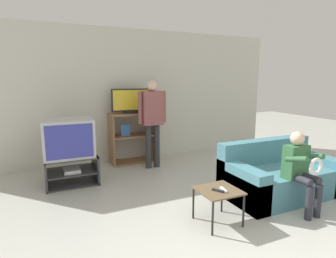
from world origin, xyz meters
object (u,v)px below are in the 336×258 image
Objects in this scene: media_shelf at (132,137)px; television_flat at (131,102)px; tv_stand at (71,170)px; remote_control_white at (224,190)px; person_standing_adult at (152,115)px; remote_control_black at (218,191)px; couch at (278,176)px; snack_table at (218,193)px; person_seated_child at (300,166)px; television_main at (68,138)px.

media_shelf is 0.70m from television_flat.
remote_control_white is at bearing -55.13° from tv_stand.
person_standing_adult reaches higher than media_shelf.
remote_control_black is 1.00× the size of remote_control_white.
couch is (1.43, -2.37, -0.94)m from television_flat.
tv_stand is 2.46m from remote_control_black.
person_standing_adult is (0.25, -0.47, 0.48)m from media_shelf.
remote_control_white is 0.09× the size of person_standing_adult.
person_standing_adult reaches higher than snack_table.
person_standing_adult is 2.63m from person_seated_child.
couch is at bearing -32.59° from television_main.
person_standing_adult is (0.05, 2.28, 0.57)m from remote_control_white.
media_shelf is 2.75m from remote_control_white.
remote_control_black is (1.38, -2.06, -0.33)m from television_main.
television_flat is 0.57m from person_standing_adult.
media_shelf is 3.13m from person_seated_child.
person_standing_adult reaches higher than remote_control_white.
media_shelf is 6.84× the size of remote_control_white.
television_flat is 1.64× the size of snack_table.
couch is at bearing 27.86° from remote_control_white.
remote_control_white is at bearing -91.15° from person_standing_adult.
tv_stand is 2.50m from remote_control_white.
tv_stand is at bearing 138.76° from person_seated_child.
media_shelf reaches higher than remote_control_black.
snack_table is at bearing 139.53° from remote_control_white.
tv_stand is 1.72× the size of snack_table.
tv_stand is 0.52m from television_main.
television_main is 2.49m from snack_table.
television_flat is at bearing 93.73° from snack_table.
person_standing_adult is at bearing 87.85° from snack_table.
television_flat is 5.21× the size of remote_control_white.
tv_stand is at bearing 94.20° from remote_control_black.
person_seated_child is (1.12, -0.13, 0.17)m from remote_control_black.
television_flat is 2.85m from remote_control_black.
person_seated_child is at bearing -41.24° from tv_stand.
person_standing_adult reaches higher than remote_control_black.
couch is at bearing 71.17° from person_seated_child.
person_seated_child reaches higher than remote_control_black.
tv_stand is 3.31m from person_seated_child.
remote_control_black is 0.09× the size of couch.
snack_table is at bearing 171.14° from person_seated_child.
tv_stand is 2.44m from snack_table.
television_main is at bearing -172.07° from person_standing_adult.
couch is (1.25, 0.32, -0.09)m from snack_table.
television_main reaches higher than snack_table.
person_seated_child reaches higher than tv_stand.
remote_control_white is at bearing -163.17° from couch.
snack_table is 3.17× the size of remote_control_white.
tv_stand is at bearing 124.78° from snack_table.
person_standing_adult reaches higher than person_seated_child.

